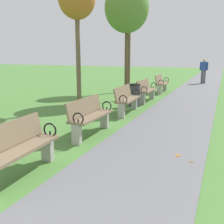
{
  "coord_description": "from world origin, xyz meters",
  "views": [
    {
      "loc": [
        2.41,
        -0.51,
        1.94
      ],
      "look_at": [
        -0.05,
        5.48,
        0.55
      ],
      "focal_mm": 43.54,
      "sensor_mm": 36.0,
      "label": 1
    }
  ],
  "objects_px": {
    "tree_3": "(127,8)",
    "pedestrian_walking": "(204,70)",
    "tree_4": "(129,8)",
    "park_bench_3": "(90,116)",
    "tree_2": "(77,1)",
    "park_bench_2": "(18,148)",
    "park_bench_5": "(146,90)",
    "trash_bin": "(134,95)",
    "park_bench_6": "(161,83)",
    "park_bench_4": "(127,99)"
  },
  "relations": [
    {
      "from": "tree_3",
      "to": "pedestrian_walking",
      "type": "xyz_separation_m",
      "value": [
        2.57,
        8.0,
        -2.8
      ]
    },
    {
      "from": "tree_4",
      "to": "pedestrian_walking",
      "type": "relative_size",
      "value": 3.13
    },
    {
      "from": "park_bench_3",
      "to": "tree_2",
      "type": "relative_size",
      "value": 0.36
    },
    {
      "from": "tree_2",
      "to": "tree_4",
      "type": "xyz_separation_m",
      "value": [
        0.13,
        5.0,
        0.46
      ]
    },
    {
      "from": "park_bench_2",
      "to": "tree_2",
      "type": "distance_m",
      "value": 6.48
    },
    {
      "from": "park_bench_2",
      "to": "park_bench_3",
      "type": "height_order",
      "value": "same"
    },
    {
      "from": "park_bench_5",
      "to": "tree_2",
      "type": "distance_m",
      "value": 4.37
    },
    {
      "from": "park_bench_2",
      "to": "tree_4",
      "type": "xyz_separation_m",
      "value": [
        -1.73,
        10.31,
        3.66
      ]
    },
    {
      "from": "trash_bin",
      "to": "park_bench_6",
      "type": "bearing_deg",
      "value": 87.92
    },
    {
      "from": "park_bench_3",
      "to": "tree_4",
      "type": "relative_size",
      "value": 0.32
    },
    {
      "from": "park_bench_5",
      "to": "tree_4",
      "type": "xyz_separation_m",
      "value": [
        -1.73,
        2.68,
        3.66
      ]
    },
    {
      "from": "park_bench_2",
      "to": "pedestrian_walking",
      "type": "bearing_deg",
      "value": 84.03
    },
    {
      "from": "park_bench_4",
      "to": "tree_4",
      "type": "height_order",
      "value": "tree_4"
    },
    {
      "from": "tree_3",
      "to": "tree_4",
      "type": "distance_m",
      "value": 2.75
    },
    {
      "from": "park_bench_2",
      "to": "park_bench_4",
      "type": "distance_m",
      "value": 5.19
    },
    {
      "from": "trash_bin",
      "to": "tree_2",
      "type": "bearing_deg",
      "value": -146.41
    },
    {
      "from": "tree_3",
      "to": "pedestrian_walking",
      "type": "distance_m",
      "value": 8.86
    },
    {
      "from": "trash_bin",
      "to": "tree_3",
      "type": "bearing_deg",
      "value": 121.84
    },
    {
      "from": "tree_4",
      "to": "tree_3",
      "type": "bearing_deg",
      "value": -72.9
    },
    {
      "from": "park_bench_4",
      "to": "park_bench_3",
      "type": "bearing_deg",
      "value": -90.0
    },
    {
      "from": "park_bench_6",
      "to": "park_bench_4",
      "type": "bearing_deg",
      "value": -90.0
    },
    {
      "from": "park_bench_5",
      "to": "tree_3",
      "type": "bearing_deg",
      "value": 175.05
    },
    {
      "from": "park_bench_4",
      "to": "park_bench_5",
      "type": "distance_m",
      "value": 2.44
    },
    {
      "from": "trash_bin",
      "to": "tree_4",
      "type": "bearing_deg",
      "value": 112.28
    },
    {
      "from": "tree_2",
      "to": "park_bench_6",
      "type": "bearing_deg",
      "value": 70.27
    },
    {
      "from": "tree_4",
      "to": "trash_bin",
      "type": "height_order",
      "value": "tree_4"
    },
    {
      "from": "tree_2",
      "to": "tree_3",
      "type": "bearing_deg",
      "value": 68.71
    },
    {
      "from": "park_bench_2",
      "to": "park_bench_4",
      "type": "bearing_deg",
      "value": 90.0
    },
    {
      "from": "tree_3",
      "to": "park_bench_4",
      "type": "bearing_deg",
      "value": -69.81
    },
    {
      "from": "park_bench_3",
      "to": "tree_2",
      "type": "distance_m",
      "value": 4.65
    },
    {
      "from": "park_bench_3",
      "to": "trash_bin",
      "type": "xyz_separation_m",
      "value": [
        -0.15,
        3.95,
        -0.06
      ]
    },
    {
      "from": "park_bench_5",
      "to": "trash_bin",
      "type": "relative_size",
      "value": 1.91
    },
    {
      "from": "trash_bin",
      "to": "park_bench_3",
      "type": "bearing_deg",
      "value": -87.87
    },
    {
      "from": "park_bench_3",
      "to": "park_bench_6",
      "type": "xyz_separation_m",
      "value": [
        0.0,
        8.01,
        0.0
      ]
    },
    {
      "from": "park_bench_2",
      "to": "trash_bin",
      "type": "xyz_separation_m",
      "value": [
        -0.15,
        6.46,
        -0.06
      ]
    },
    {
      "from": "tree_3",
      "to": "tree_4",
      "type": "relative_size",
      "value": 0.93
    },
    {
      "from": "park_bench_4",
      "to": "tree_4",
      "type": "relative_size",
      "value": 0.32
    },
    {
      "from": "park_bench_6",
      "to": "tree_2",
      "type": "height_order",
      "value": "tree_2"
    },
    {
      "from": "park_bench_2",
      "to": "park_bench_6",
      "type": "xyz_separation_m",
      "value": [
        -0.0,
        10.51,
        0.0
      ]
    },
    {
      "from": "park_bench_6",
      "to": "pedestrian_walking",
      "type": "distance_m",
      "value": 5.48
    },
    {
      "from": "tree_4",
      "to": "pedestrian_walking",
      "type": "height_order",
      "value": "tree_4"
    },
    {
      "from": "park_bench_2",
      "to": "park_bench_6",
      "type": "relative_size",
      "value": 1.0
    },
    {
      "from": "tree_4",
      "to": "park_bench_6",
      "type": "bearing_deg",
      "value": 6.46
    },
    {
      "from": "park_bench_2",
      "to": "trash_bin",
      "type": "bearing_deg",
      "value": 91.31
    },
    {
      "from": "park_bench_4",
      "to": "tree_3",
      "type": "distance_m",
      "value": 4.21
    },
    {
      "from": "park_bench_4",
      "to": "trash_bin",
      "type": "xyz_separation_m",
      "value": [
        -0.15,
        1.27,
        -0.06
      ]
    },
    {
      "from": "park_bench_4",
      "to": "pedestrian_walking",
      "type": "xyz_separation_m",
      "value": [
        1.64,
        10.52,
        0.44
      ]
    },
    {
      "from": "trash_bin",
      "to": "park_bench_2",
      "type": "bearing_deg",
      "value": -88.69
    },
    {
      "from": "tree_3",
      "to": "pedestrian_walking",
      "type": "height_order",
      "value": "tree_3"
    },
    {
      "from": "park_bench_6",
      "to": "pedestrian_walking",
      "type": "bearing_deg",
      "value": 72.48
    }
  ]
}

